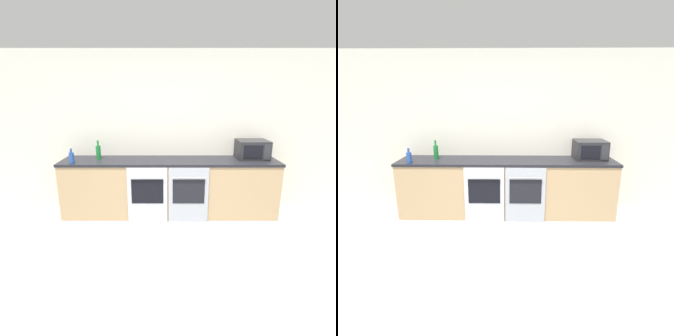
{
  "view_description": "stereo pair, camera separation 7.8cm",
  "coord_description": "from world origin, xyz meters",
  "views": [
    {
      "loc": [
        -0.02,
        -2.05,
        1.89
      ],
      "look_at": [
        -0.01,
        1.99,
        0.77
      ],
      "focal_mm": 28.0,
      "sensor_mm": 36.0,
      "label": 1
    },
    {
      "loc": [
        0.05,
        -2.05,
        1.89
      ],
      "look_at": [
        -0.01,
        1.99,
        0.77
      ],
      "focal_mm": 28.0,
      "sensor_mm": 36.0,
      "label": 2
    }
  ],
  "objects": [
    {
      "name": "wall_back",
      "position": [
        0.0,
        2.33,
        1.3
      ],
      "size": [
        10.0,
        0.06,
        2.6
      ],
      "color": "silver",
      "rests_on": "ground_plane"
    },
    {
      "name": "bottle_blue",
      "position": [
        -1.46,
        1.75,
        1.0
      ],
      "size": [
        0.07,
        0.07,
        0.23
      ],
      "color": "#234793",
      "rests_on": "counter_back"
    },
    {
      "name": "oven_left",
      "position": [
        -0.34,
        1.66,
        0.44
      ],
      "size": [
        0.6,
        0.06,
        0.87
      ],
      "color": "silver",
      "rests_on": "ground_plane"
    },
    {
      "name": "oven_right",
      "position": [
        0.29,
        1.66,
        0.44
      ],
      "size": [
        0.6,
        0.06,
        0.87
      ],
      "color": "#A8AAAF",
      "rests_on": "ground_plane"
    },
    {
      "name": "microwave",
      "position": [
        1.33,
        2.07,
        1.06
      ],
      "size": [
        0.49,
        0.41,
        0.3
      ],
      "color": "#232326",
      "rests_on": "counter_back"
    },
    {
      "name": "counter_back",
      "position": [
        0.0,
        1.99,
        0.46
      ],
      "size": [
        3.42,
        0.65,
        0.91
      ],
      "color": "tan",
      "rests_on": "ground_plane"
    },
    {
      "name": "bottle_green",
      "position": [
        -1.13,
        2.02,
        1.03
      ],
      "size": [
        0.07,
        0.07,
        0.3
      ],
      "color": "#19722D",
      "rests_on": "counter_back"
    },
    {
      "name": "ground_plane",
      "position": [
        0.0,
        0.0,
        0.0
      ],
      "size": [
        16.0,
        16.0,
        0.0
      ],
      "primitive_type": "plane",
      "color": "gray"
    }
  ]
}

